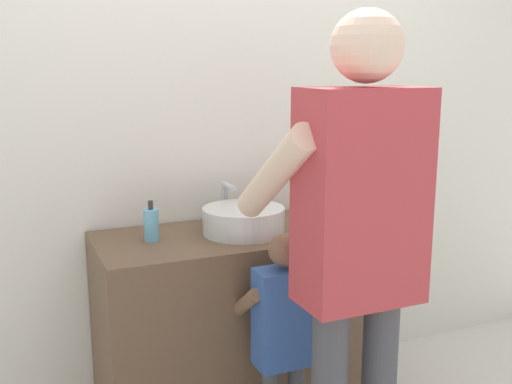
# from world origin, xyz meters

# --- Properties ---
(back_wall) EXTENTS (4.40, 0.08, 2.70)m
(back_wall) POSITION_xyz_m (0.00, 0.62, 1.35)
(back_wall) COLOR silver
(back_wall) RESTS_ON ground
(vanity_cabinet) EXTENTS (1.22, 0.54, 0.84)m
(vanity_cabinet) POSITION_xyz_m (0.00, 0.30, 0.42)
(vanity_cabinet) COLOR brown
(vanity_cabinet) RESTS_ON ground
(sink_basin) EXTENTS (0.35, 0.35, 0.11)m
(sink_basin) POSITION_xyz_m (0.00, 0.28, 0.90)
(sink_basin) COLOR silver
(sink_basin) RESTS_ON vanity_cabinet
(faucet) EXTENTS (0.18, 0.14, 0.18)m
(faucet) POSITION_xyz_m (0.00, 0.49, 0.92)
(faucet) COLOR #B7BABF
(faucet) RESTS_ON vanity_cabinet
(toothbrush_cup) EXTENTS (0.07, 0.07, 0.21)m
(toothbrush_cup) POSITION_xyz_m (0.41, 0.34, 0.90)
(toothbrush_cup) COLOR #D86666
(toothbrush_cup) RESTS_ON vanity_cabinet
(soap_bottle) EXTENTS (0.06, 0.06, 0.17)m
(soap_bottle) POSITION_xyz_m (-0.38, 0.33, 0.91)
(soap_bottle) COLOR #66B2D1
(soap_bottle) RESTS_ON vanity_cabinet
(child_toddler) EXTENTS (0.29, 0.29, 0.94)m
(child_toddler) POSITION_xyz_m (0.00, -0.10, 0.56)
(child_toddler) COLOR #47474C
(child_toddler) RESTS_ON ground
(adult_parent) EXTENTS (0.53, 0.56, 1.70)m
(adult_parent) POSITION_xyz_m (0.11, -0.40, 1.02)
(adult_parent) COLOR #47474C
(adult_parent) RESTS_ON ground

